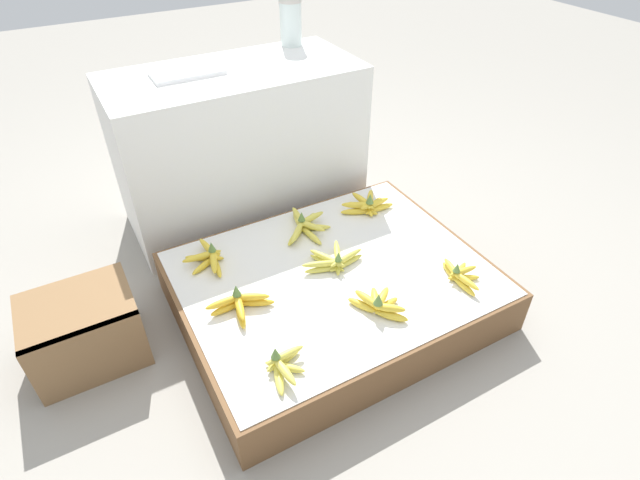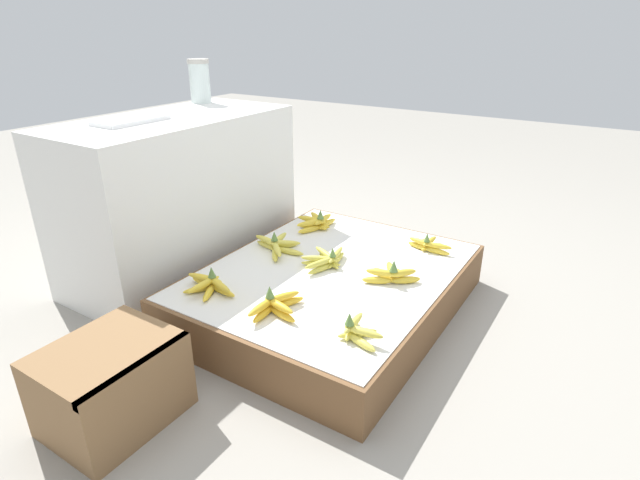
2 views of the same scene
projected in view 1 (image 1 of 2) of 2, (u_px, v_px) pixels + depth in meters
name	position (u px, v px, depth m)	size (l,w,h in m)	color
ground_plane	(333.00, 307.00, 2.01)	(10.00, 10.00, 0.00)	gray
display_platform	(333.00, 290.00, 1.95)	(1.15, 0.91, 0.18)	brown
back_vendor_table	(241.00, 148.00, 2.31)	(1.09, 0.51, 0.73)	white
wooden_crate	(85.00, 331.00, 1.74)	(0.37, 0.30, 0.26)	olive
banana_bunch_front_left	(283.00, 365.00, 1.52)	(0.14, 0.15, 0.09)	#DBCC4C
banana_bunch_front_midleft	(379.00, 304.00, 1.72)	(0.17, 0.21, 0.10)	gold
banana_bunch_front_midright	(460.00, 275.00, 1.85)	(0.13, 0.20, 0.08)	gold
banana_bunch_middle_left	(240.00, 304.00, 1.72)	(0.24, 0.15, 0.10)	gold
banana_bunch_middle_midleft	(334.00, 261.00, 1.91)	(0.26, 0.17, 0.08)	gold
banana_bunch_back_left	(209.00, 257.00, 1.93)	(0.16, 0.23, 0.09)	gold
banana_bunch_back_midleft	(305.00, 226.00, 2.09)	(0.23, 0.26, 0.09)	#DBCC4C
banana_bunch_back_midright	(367.00, 205.00, 2.20)	(0.24, 0.17, 0.10)	gold
glass_jar	(291.00, 21.00, 2.29)	(0.11, 0.11, 0.21)	silver
foam_tray_white	(187.00, 73.00, 2.04)	(0.29, 0.15, 0.02)	white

